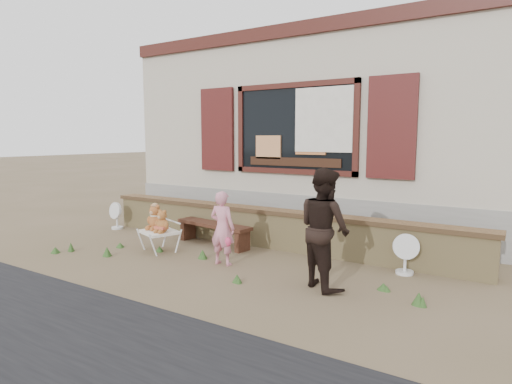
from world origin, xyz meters
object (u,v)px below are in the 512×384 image
Objects in this scene: folding_chair at (159,233)px; bench at (214,229)px; adult at (324,228)px; teddy_bear_left at (155,217)px; teddy_bear_right at (163,221)px; child at (222,228)px.

bench is at bearing 78.43° from folding_chair.
folding_chair is 3.03m from adult.
adult is at bearing -13.18° from bench.
bench is at bearing 70.51° from teddy_bear_left.
teddy_bear_right is (0.13, -0.05, 0.22)m from folding_chair.
bench is 0.96m from folding_chair.
child is at bearing 29.18° from adult.
child is at bearing 20.48° from teddy_bear_right.
child reaches higher than bench.
bench is at bearing 11.48° from adult.
teddy_bear_left reaches higher than folding_chair.
folding_chair is 1.64× the size of teddy_bear_left.
teddy_bear_left is (-0.13, 0.05, 0.25)m from folding_chair.
folding_chair is at bearing 29.76° from adult.
teddy_bear_right is at bearing 30.61° from adult.
teddy_bear_right is 0.25× the size of adult.
bench is 3.66× the size of teddy_bear_left.
child is at bearing 18.39° from folding_chair.
folding_chair is at bearing -5.30° from child.
child is (1.34, -0.05, 0.24)m from folding_chair.
child is (1.47, -0.10, -0.01)m from teddy_bear_left.
adult reaches higher than teddy_bear_left.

